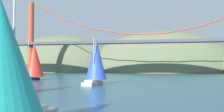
# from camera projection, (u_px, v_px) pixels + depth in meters

# --- Properties ---
(ground_plane) EXTENTS (360.00, 360.00, 0.00)m
(ground_plane) POSITION_uv_depth(u_px,v_px,m) (45.00, 111.00, 22.45)
(ground_plane) COLOR navy
(headland_left) EXTENTS (76.02, 44.00, 44.57)m
(headland_left) POSITION_uv_depth(u_px,v_px,m) (61.00, 72.00, 165.86)
(headland_left) COLOR #5B6647
(headland_left) RESTS_ON ground_plane
(headland_center) EXTENTS (86.82, 44.00, 46.53)m
(headland_center) POSITION_uv_depth(u_px,v_px,m) (161.00, 73.00, 153.35)
(headland_center) COLOR #5B6647
(headland_center) RESTS_ON ground_plane
(suspension_bridge) EXTENTS (142.26, 6.00, 33.41)m
(suspension_bridge) POSITION_uv_depth(u_px,v_px,m) (146.00, 39.00, 115.84)
(suspension_bridge) COLOR #A34228
(suspension_bridge) RESTS_ON ground_plane
(sailboat_navy_sail) EXTENTS (7.76, 6.16, 8.68)m
(sailboat_navy_sail) POSITION_uv_depth(u_px,v_px,m) (14.00, 64.00, 80.66)
(sailboat_navy_sail) COLOR black
(sailboat_navy_sail) RESTS_ON ground_plane
(sailboat_blue_spinnaker) EXTENTS (4.46, 7.78, 9.37)m
(sailboat_blue_spinnaker) POSITION_uv_depth(u_px,v_px,m) (96.00, 61.00, 55.08)
(sailboat_blue_spinnaker) COLOR #B7B2A8
(sailboat_blue_spinnaker) RESTS_ON ground_plane
(sailboat_scarlet_sail) EXTENTS (8.37, 8.58, 10.22)m
(sailboat_scarlet_sail) POSITION_uv_depth(u_px,v_px,m) (34.00, 61.00, 72.14)
(sailboat_scarlet_sail) COLOR navy
(sailboat_scarlet_sail) RESTS_ON ground_plane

